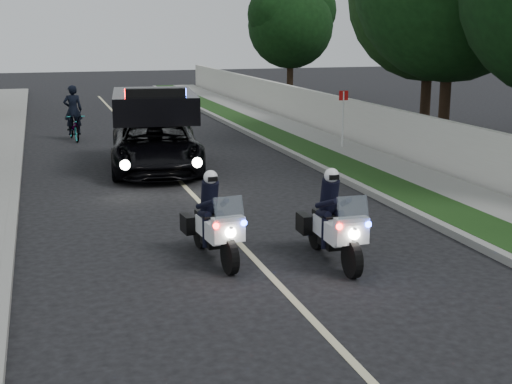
# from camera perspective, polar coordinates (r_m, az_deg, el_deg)

# --- Properties ---
(ground) EXTENTS (120.00, 120.00, 0.00)m
(ground) POSITION_cam_1_polar(r_m,az_deg,el_deg) (9.12, 6.70, -12.42)
(ground) COLOR black
(ground) RESTS_ON ground
(curb_right) EXTENTS (0.20, 60.00, 0.15)m
(curb_right) POSITION_cam_1_polar(r_m,az_deg,el_deg) (19.42, 5.88, 1.69)
(curb_right) COLOR gray
(curb_right) RESTS_ON ground
(grass_verge) EXTENTS (1.20, 60.00, 0.16)m
(grass_verge) POSITION_cam_1_polar(r_m,az_deg,el_deg) (19.70, 7.76, 1.81)
(grass_verge) COLOR #193814
(grass_verge) RESTS_ON ground
(sidewalk_right) EXTENTS (1.40, 60.00, 0.16)m
(sidewalk_right) POSITION_cam_1_polar(r_m,az_deg,el_deg) (20.28, 11.09, 2.01)
(sidewalk_right) COLOR gray
(sidewalk_right) RESTS_ON ground
(property_wall) EXTENTS (0.22, 60.00, 1.50)m
(property_wall) POSITION_cam_1_polar(r_m,az_deg,el_deg) (20.65, 13.63, 3.98)
(property_wall) COLOR beige
(property_wall) RESTS_ON ground
(curb_left) EXTENTS (0.20, 60.00, 0.15)m
(curb_left) POSITION_cam_1_polar(r_m,az_deg,el_deg) (17.92, -19.03, 0.05)
(curb_left) COLOR gray
(curb_left) RESTS_ON ground
(lane_marking) EXTENTS (0.12, 50.00, 0.01)m
(lane_marking) POSITION_cam_1_polar(r_m,az_deg,el_deg) (18.24, -6.06, 0.71)
(lane_marking) COLOR #BFB78C
(lane_marking) RESTS_ON ground
(police_moto_left) EXTENTS (0.81, 1.90, 1.57)m
(police_moto_left) POSITION_cam_1_polar(r_m,az_deg,el_deg) (12.26, -3.43, -5.52)
(police_moto_left) COLOR white
(police_moto_left) RESTS_ON ground
(police_moto_right) EXTENTS (0.71, 1.93, 1.63)m
(police_moto_right) POSITION_cam_1_polar(r_m,az_deg,el_deg) (12.20, 6.25, -5.66)
(police_moto_right) COLOR silver
(police_moto_right) RESTS_ON ground
(police_suv) EXTENTS (3.05, 5.52, 2.56)m
(police_suv) POSITION_cam_1_polar(r_m,az_deg,el_deg) (20.14, -8.11, 1.82)
(police_suv) COLOR black
(police_suv) RESTS_ON ground
(bicycle) EXTENTS (0.83, 1.84, 0.93)m
(bicycle) POSITION_cam_1_polar(r_m,az_deg,el_deg) (26.07, -14.56, 4.12)
(bicycle) COLOR black
(bicycle) RESTS_ON ground
(cyclist) EXTENTS (0.65, 0.44, 1.77)m
(cyclist) POSITION_cam_1_polar(r_m,az_deg,el_deg) (26.07, -14.56, 4.12)
(cyclist) COLOR black
(cyclist) RESTS_ON ground
(sign_post) EXTENTS (0.33, 0.33, 2.04)m
(sign_post) POSITION_cam_1_polar(r_m,az_deg,el_deg) (23.15, 7.03, 3.34)
(sign_post) COLOR #B2220C
(sign_post) RESTS_ON ground
(tree_right_b) EXTENTS (6.94, 6.94, 10.30)m
(tree_right_b) POSITION_cam_1_polar(r_m,az_deg,el_deg) (23.94, 14.90, 3.32)
(tree_right_b) COLOR #123712
(tree_right_b) RESTS_ON ground
(tree_right_d) EXTENTS (6.76, 6.76, 9.65)m
(tree_right_d) POSITION_cam_1_polar(r_m,az_deg,el_deg) (26.20, 13.48, 4.22)
(tree_right_d) COLOR #163812
(tree_right_d) RESTS_ON ground
(tree_right_e) EXTENTS (4.80, 4.80, 7.92)m
(tree_right_e) POSITION_cam_1_polar(r_m,az_deg,el_deg) (40.15, 2.77, 7.58)
(tree_right_e) COLOR black
(tree_right_e) RESTS_ON ground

